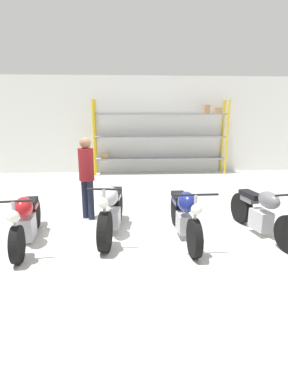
{
  "coord_description": "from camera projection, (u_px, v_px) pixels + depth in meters",
  "views": [
    {
      "loc": [
        -0.35,
        -5.42,
        2.22
      ],
      "look_at": [
        0.0,
        0.4,
        0.7
      ],
      "focal_mm": 28.0,
      "sensor_mm": 36.0,
      "label": 1
    }
  ],
  "objects": [
    {
      "name": "motorcycle_grey",
      "position": [
        264.0,
        213.0,
        5.53
      ],
      "size": [
        0.69,
        2.09,
        0.99
      ],
      "rotation": [
        0.0,
        0.0,
        -1.39
      ],
      "color": "black",
      "rests_on": "ground_plane"
    },
    {
      "name": "motorcycle_blue",
      "position": [
        184.0,
        214.0,
        5.4
      ],
      "size": [
        0.73,
        2.08,
        1.03
      ],
      "rotation": [
        0.0,
        0.0,
        -1.54
      ],
      "color": "black",
      "rests_on": "ground_plane"
    },
    {
      "name": "ground_plane",
      "position": [
        145.0,
        232.0,
        5.82
      ],
      "size": [
        30.0,
        30.0,
        0.0
      ],
      "primitive_type": "plane",
      "color": "silver"
    },
    {
      "name": "motorcycle_red",
      "position": [
        26.0,
        220.0,
        5.24
      ],
      "size": [
        0.55,
        2.1,
        0.98
      ],
      "rotation": [
        0.0,
        0.0,
        -1.46
      ],
      "color": "black",
      "rests_on": "ground_plane"
    },
    {
      "name": "person_browsing",
      "position": [
        87.0,
        172.0,
        6.31
      ],
      "size": [
        0.45,
        0.45,
        1.77
      ],
      "rotation": [
        0.0,
        0.0,
        4.05
      ],
      "color": "#1E2338",
      "rests_on": "ground_plane"
    },
    {
      "name": "motorcycle_silver",
      "position": [
        112.0,
        211.0,
        5.6
      ],
      "size": [
        0.56,
        2.11,
        1.07
      ],
      "rotation": [
        0.0,
        0.0,
        -1.68
      ],
      "color": "black",
      "rests_on": "ground_plane"
    },
    {
      "name": "shelving_rack",
      "position": [
        162.0,
        136.0,
        11.26
      ],
      "size": [
        5.01,
        0.63,
        2.73
      ],
      "color": "gold",
      "rests_on": "ground_plane"
    },
    {
      "name": "back_wall",
      "position": [
        135.0,
        125.0,
        11.46
      ],
      "size": [
        30.0,
        0.08,
        3.6
      ],
      "color": "white",
      "rests_on": "ground_plane"
    }
  ]
}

